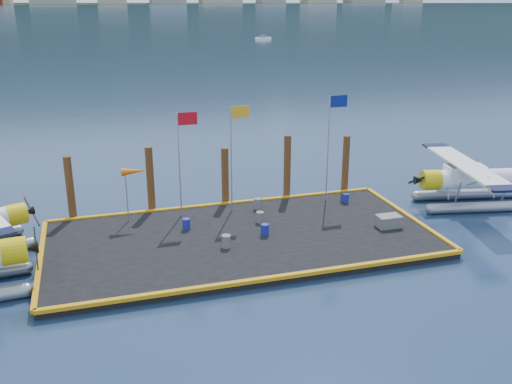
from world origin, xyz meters
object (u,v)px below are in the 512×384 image
Objects in this scene: drum_1 at (265,230)px; drum_4 at (345,198)px; flagpole_red at (182,148)px; drum_2 at (260,217)px; piling_0 at (70,191)px; piling_2 at (225,178)px; flagpole_yellow at (234,142)px; seaplane_d at (470,181)px; piling_4 at (345,166)px; drum_3 at (226,241)px; crate at (389,221)px; drum_0 at (186,224)px; flagpole_blue at (332,133)px; windsock at (134,173)px; drum_5 at (258,204)px; piling_1 at (150,182)px; piling_3 at (287,169)px.

drum_1 is 7.09m from drum_4.
drum_1 is 0.10× the size of flagpole_red.
piling_0 reaches higher than drum_2.
piling_2 is (2.79, 1.60, -2.50)m from flagpole_red.
flagpole_yellow is at bearing 110.48° from drum_2.
piling_4 is (-6.57, 3.97, 0.42)m from seaplane_d.
drum_3 reaches higher than crate.
drum_3 is at bearing -62.77° from drum_0.
flagpole_blue is at bearing -0.00° from flagpole_yellow.
drum_2 is at bearing -69.52° from flagpole_yellow.
crate is 14.24m from windsock.
drum_2 is 0.15× the size of piling_0.
flagpole_red is at bearing -14.46° from piling_0.
drum_0 is 0.90× the size of drum_5.
flagpole_yellow is at bearing 0.00° from windsock.
piling_2 is (9.00, 0.00, -0.10)m from piling_0.
drum_5 is (-5.47, 0.45, 0.04)m from drum_4.
piling_1 is at bearing 89.35° from seaplane_d.
flagpole_blue is 1.55× the size of piling_1.
flagpole_yellow reaches higher than drum_1.
flagpole_red is (-3.84, 2.25, 3.69)m from drum_2.
drum_3 is 0.16× the size of piling_1.
drum_4 is 5.49m from drum_5.
seaplane_d is 17.75m from flagpole_red.
piling_4 reaches higher than windsock.
crate is 9.65m from flagpole_yellow.
seaplane_d is 13.24m from drum_5.
drum_2 is at bearing -165.14° from drum_4.
drum_4 is at bearing -11.17° from piling_1.
flagpole_red is 11.17m from piling_4.
drum_1 is at bearing -30.02° from piling_0.
piling_2 is at bearing 0.00° from piling_1.
windsock is at bearing 161.07° from drum_2.
crate is (10.69, -2.84, 0.02)m from drum_0.
drum_2 is at bearing -151.02° from piling_4.
drum_4 is at bearing -39.67° from flagpole_blue.
drum_5 is 7.50m from windsock.
flagpole_red is (-10.41, 4.88, 3.67)m from crate.
piling_0 is (-23.57, 3.97, 0.42)m from seaplane_d.
piling_1 is (-5.26, 5.64, 1.39)m from drum_1.
piling_3 is (3.80, 1.60, -2.36)m from flagpole_yellow.
flagpole_red reaches higher than drum_2.
drum_4 is 4.04m from piling_3.
drum_4 is (-7.57, 1.70, -0.89)m from seaplane_d.
piling_1 is at bearing 168.83° from drum_4.
drum_3 is at bearing -145.53° from piling_4.
drum_5 is 4.02m from flagpole_yellow.
flagpole_yellow is 3.07m from piling_2.
flagpole_blue is 1.62× the size of piling_0.
crate is at bearing -60.86° from piling_3.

